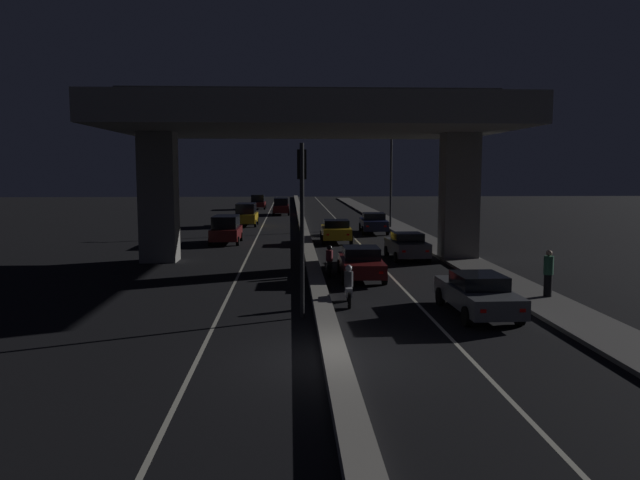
% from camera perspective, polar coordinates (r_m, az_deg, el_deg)
% --- Properties ---
extents(ground_plane, '(200.00, 200.00, 0.00)m').
position_cam_1_polar(ground_plane, '(16.17, 1.32, -10.88)').
color(ground_plane, black).
extents(lane_line_left_inner, '(0.12, 126.00, 0.00)m').
position_cam_1_polar(lane_line_left_inner, '(50.69, -5.47, 0.92)').
color(lane_line_left_inner, beige).
rests_on(lane_line_left_inner, ground_plane).
extents(lane_line_right_inner, '(0.12, 126.00, 0.00)m').
position_cam_1_polar(lane_line_right_inner, '(50.84, 2.42, 0.95)').
color(lane_line_right_inner, beige).
rests_on(lane_line_right_inner, ground_plane).
extents(median_divider, '(0.64, 126.00, 0.29)m').
position_cam_1_polar(median_divider, '(50.63, -1.52, 1.10)').
color(median_divider, gray).
rests_on(median_divider, ground_plane).
extents(sidewalk_right, '(2.14, 126.00, 0.14)m').
position_cam_1_polar(sidewalk_right, '(44.61, 9.06, 0.21)').
color(sidewalk_right, '#5B5956').
rests_on(sidewalk_right, ground_plane).
extents(elevated_overpass, '(20.22, 13.39, 9.11)m').
position_cam_1_polar(elevated_overpass, '(33.24, -0.88, 10.41)').
color(elevated_overpass, gray).
rests_on(elevated_overpass, ground_plane).
extents(traffic_light_left_of_median, '(0.30, 0.49, 5.66)m').
position_cam_1_polar(traffic_light_left_of_median, '(20.10, -1.67, 3.65)').
color(traffic_light_left_of_median, black).
rests_on(traffic_light_left_of_median, ground_plane).
extents(street_lamp, '(1.99, 0.32, 7.94)m').
position_cam_1_polar(street_lamp, '(51.82, 6.23, 6.19)').
color(street_lamp, '#2D2D30').
rests_on(street_lamp, ground_plane).
extents(car_grey_lead, '(1.96, 4.77, 1.39)m').
position_cam_1_polar(car_grey_lead, '(21.48, 14.21, -4.76)').
color(car_grey_lead, '#515459').
rests_on(car_grey_lead, ground_plane).
extents(car_dark_red_second, '(1.99, 4.68, 1.44)m').
position_cam_1_polar(car_dark_red_second, '(27.75, 3.76, -2.07)').
color(car_dark_red_second, '#591414').
rests_on(car_dark_red_second, ground_plane).
extents(car_grey_third, '(2.03, 4.01, 1.46)m').
position_cam_1_polar(car_grey_third, '(34.09, 7.95, -0.53)').
color(car_grey_third, '#515459').
rests_on(car_grey_third, ground_plane).
extents(car_taxi_yellow_fourth, '(2.06, 4.00, 1.53)m').
position_cam_1_polar(car_taxi_yellow_fourth, '(41.73, 1.47, 0.87)').
color(car_taxi_yellow_fourth, gold).
rests_on(car_taxi_yellow_fourth, ground_plane).
extents(car_dark_blue_fifth, '(2.17, 4.87, 1.57)m').
position_cam_1_polar(car_dark_blue_fifth, '(48.01, 4.92, 1.58)').
color(car_dark_blue_fifth, '#141938').
rests_on(car_dark_blue_fifth, ground_plane).
extents(car_dark_red_lead_oncoming, '(1.99, 4.10, 1.84)m').
position_cam_1_polar(car_dark_red_lead_oncoming, '(41.60, -8.59, 1.01)').
color(car_dark_red_lead_oncoming, '#591414').
rests_on(car_dark_red_lead_oncoming, ground_plane).
extents(car_taxi_yellow_second_oncoming, '(2.01, 4.20, 1.97)m').
position_cam_1_polar(car_taxi_yellow_second_oncoming, '(54.55, -6.76, 2.37)').
color(car_taxi_yellow_second_oncoming, gold).
rests_on(car_taxi_yellow_second_oncoming, ground_plane).
extents(car_dark_red_third_oncoming, '(1.86, 4.35, 1.85)m').
position_cam_1_polar(car_dark_red_third_oncoming, '(67.98, -3.58, 3.13)').
color(car_dark_red_third_oncoming, '#591414').
rests_on(car_dark_red_third_oncoming, ground_plane).
extents(car_dark_red_fourth_oncoming, '(1.94, 4.02, 1.82)m').
position_cam_1_polar(car_dark_red_fourth_oncoming, '(78.41, -5.68, 3.53)').
color(car_dark_red_fourth_oncoming, '#591414').
rests_on(car_dark_red_fourth_oncoming, ground_plane).
extents(motorcycle_white_filtering_near, '(0.34, 1.85, 1.45)m').
position_cam_1_polar(motorcycle_white_filtering_near, '(22.37, 2.63, -4.40)').
color(motorcycle_white_filtering_near, black).
rests_on(motorcycle_white_filtering_near, ground_plane).
extents(motorcycle_black_filtering_mid, '(0.33, 1.87, 1.40)m').
position_cam_1_polar(motorcycle_black_filtering_mid, '(28.63, 0.86, -2.06)').
color(motorcycle_black_filtering_mid, black).
rests_on(motorcycle_black_filtering_mid, ground_plane).
extents(pedestrian_on_sidewalk, '(0.35, 0.35, 1.74)m').
position_cam_1_polar(pedestrian_on_sidewalk, '(24.59, 20.15, -2.88)').
color(pedestrian_on_sidewalk, black).
rests_on(pedestrian_on_sidewalk, sidewalk_right).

